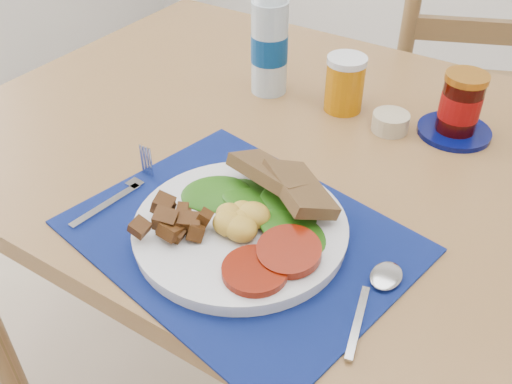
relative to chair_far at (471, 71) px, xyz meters
The scene contains 10 objects.
table 0.75m from the chair_far, 92.54° to the right, with size 1.40×0.90×0.75m.
chair_far is the anchor object (origin of this frame).
placemat 1.02m from the chair_far, 93.69° to the right, with size 0.45×0.35×0.00m, color #040631.
breakfast_plate 1.03m from the chair_far, 94.00° to the right, with size 0.30×0.30×0.07m.
fork 1.07m from the chair_far, 104.72° to the right, with size 0.03×0.18×0.00m.
spoon 1.02m from the chair_far, 82.10° to the right, with size 0.04×0.17×0.00m.
water_bottle 0.72m from the chair_far, 112.84° to the right, with size 0.07×0.07×0.24m.
juice_glass 0.64m from the chair_far, 99.76° to the right, with size 0.07×0.07×0.10m, color #BA6B04.
ramekin 0.65m from the chair_far, 89.89° to the right, with size 0.07×0.07×0.03m, color tan.
jam_on_saucer 0.62m from the chair_far, 79.94° to the right, with size 0.13×0.13×0.12m.
Camera 1 is at (0.31, -0.55, 1.30)m, focal length 40.00 mm.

